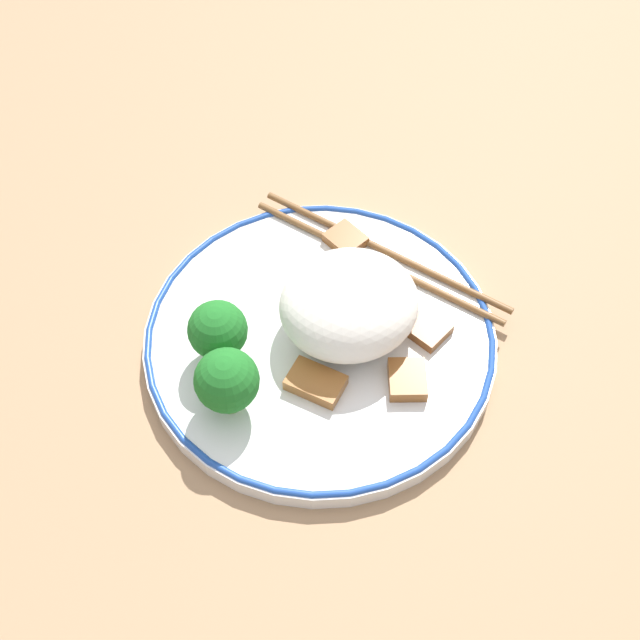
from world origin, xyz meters
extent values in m
plane|color=#9E7A56|center=(0.00, 0.00, 0.00)|extent=(3.00, 3.00, 0.00)
cylinder|color=white|center=(0.00, 0.00, 0.01)|extent=(0.26, 0.26, 0.01)
torus|color=#1E479E|center=(0.00, 0.00, 0.01)|extent=(0.26, 0.26, 0.01)
ellipsoid|color=white|center=(-0.02, 0.00, 0.04)|extent=(0.10, 0.09, 0.06)
cylinder|color=#7FB756|center=(0.07, -0.01, 0.02)|extent=(0.02, 0.02, 0.01)
sphere|color=#1E6B23|center=(0.07, -0.01, 0.04)|extent=(0.04, 0.04, 0.04)
cylinder|color=#7FB756|center=(0.08, 0.03, 0.02)|extent=(0.02, 0.02, 0.01)
sphere|color=#1E6B23|center=(0.08, 0.03, 0.05)|extent=(0.04, 0.04, 0.04)
cube|color=brown|center=(-0.08, 0.02, 0.02)|extent=(0.04, 0.04, 0.01)
cube|color=#995B28|center=(0.02, 0.04, 0.02)|extent=(0.05, 0.05, 0.01)
cube|color=brown|center=(-0.05, -0.08, 0.02)|extent=(0.03, 0.04, 0.01)
cube|color=brown|center=(-0.04, 0.06, 0.02)|extent=(0.03, 0.04, 0.01)
cylinder|color=brown|center=(-0.07, -0.06, 0.02)|extent=(0.14, 0.18, 0.01)
cylinder|color=brown|center=(-0.06, -0.05, 0.02)|extent=(0.14, 0.18, 0.01)
camera|label=1|loc=(0.13, 0.34, 0.55)|focal=50.00mm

